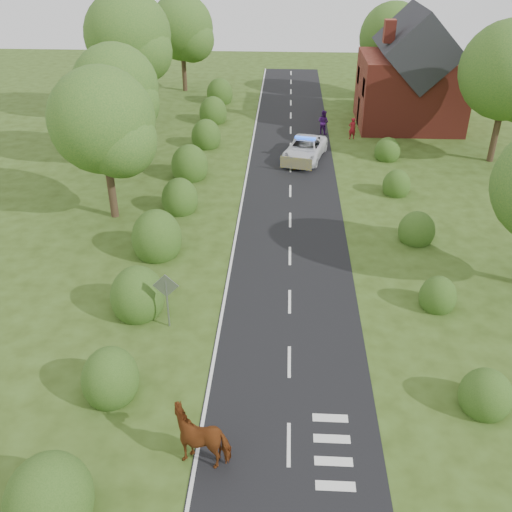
# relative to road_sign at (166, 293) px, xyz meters

# --- Properties ---
(ground) EXTENTS (120.00, 120.00, 0.00)m
(ground) POSITION_rel_road_sign_xyz_m (5.00, -2.00, -1.65)
(ground) COLOR #314414
(road) EXTENTS (6.00, 70.00, 0.02)m
(road) POSITION_rel_road_sign_xyz_m (5.00, 13.00, -1.64)
(road) COLOR black
(road) RESTS_ON ground
(road_markings) EXTENTS (4.96, 70.00, 0.01)m
(road_markings) POSITION_rel_road_sign_xyz_m (3.40, 10.93, -1.63)
(road_markings) COLOR white
(road_markings) RESTS_ON road
(hedgerow_left) EXTENTS (2.75, 50.41, 3.00)m
(hedgerow_left) POSITION_rel_road_sign_xyz_m (-1.51, 9.69, -0.91)
(hedgerow_left) COLOR #274A17
(hedgerow_left) RESTS_ON ground
(hedgerow_right) EXTENTS (2.10, 45.78, 2.10)m
(hedgerow_right) POSITION_rel_road_sign_xyz_m (11.60, 9.21, -1.10)
(hedgerow_right) COLOR #274A17
(hedgerow_right) RESTS_ON ground
(tree_left_a) EXTENTS (5.74, 5.60, 8.38)m
(tree_left_a) POSITION_rel_road_sign_xyz_m (-4.75, 9.86, 3.69)
(tree_left_a) COLOR #332316
(tree_left_a) RESTS_ON ground
(tree_left_b) EXTENTS (5.74, 5.60, 8.07)m
(tree_left_b) POSITION_rel_road_sign_xyz_m (-6.25, 17.86, 3.39)
(tree_left_b) COLOR #332316
(tree_left_b) RESTS_ON ground
(tree_left_c) EXTENTS (6.97, 6.80, 10.22)m
(tree_left_c) POSITION_rel_road_sign_xyz_m (-7.70, 27.83, 4.88)
(tree_left_c) COLOR #332316
(tree_left_c) RESTS_ON ground
(tree_left_d) EXTENTS (6.15, 6.00, 8.89)m
(tree_left_d) POSITION_rel_road_sign_xyz_m (-5.23, 37.85, 3.98)
(tree_left_d) COLOR #332316
(tree_left_d) RESTS_ON ground
(tree_right_c) EXTENTS (6.15, 6.00, 8.58)m
(tree_right_c) POSITION_rel_road_sign_xyz_m (14.27, 35.85, 3.69)
(tree_right_c) COLOR #332316
(tree_right_c) RESTS_ON ground
(road_sign) EXTENTS (1.06, 0.08, 2.53)m
(road_sign) POSITION_rel_road_sign_xyz_m (0.00, 0.00, 0.00)
(road_sign) COLOR gray
(road_sign) RESTS_ON ground
(house) EXTENTS (8.00, 7.40, 9.17)m
(house) POSITION_rel_road_sign_xyz_m (14.49, 28.00, 2.13)
(house) COLOR maroon
(house) RESTS_ON ground
(cow) EXTENTS (2.38, 1.45, 1.60)m
(cow) POSITION_rel_road_sign_xyz_m (2.33, -6.52, -0.85)
(cow) COLOR #612E0F
(cow) RESTS_ON ground
(police_van) EXTENTS (3.60, 5.68, 1.60)m
(police_van) POSITION_rel_road_sign_xyz_m (5.98, 19.65, -0.93)
(police_van) COLOR silver
(police_van) RESTS_ON ground
(pedestrian_red) EXTENTS (0.70, 0.57, 1.65)m
(pedestrian_red) POSITION_rel_road_sign_xyz_m (9.71, 24.22, -0.83)
(pedestrian_red) COLOR maroon
(pedestrian_red) RESTS_ON ground
(pedestrian_purple) EXTENTS (1.15, 1.10, 1.86)m
(pedestrian_purple) POSITION_rel_road_sign_xyz_m (7.54, 25.34, -0.72)
(pedestrian_purple) COLOR #471568
(pedestrian_purple) RESTS_ON ground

